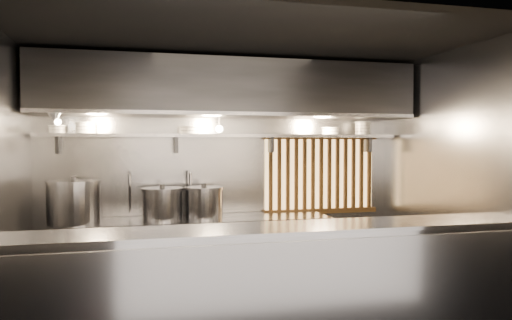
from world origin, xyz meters
name	(u,v)px	position (x,y,z in m)	size (l,w,h in m)	color
ceiling	(251,39)	(0.00, 0.00, 2.80)	(4.50, 4.50, 0.00)	black
wall_back	(223,174)	(0.00, 1.50, 1.40)	(4.50, 4.50, 0.00)	gray
wall_right	(452,179)	(2.25, 0.00, 1.40)	(3.00, 3.00, 0.00)	gray
serving_counter	(279,297)	(0.00, -0.96, 0.57)	(4.50, 0.56, 1.13)	gray
cooking_bench	(204,256)	(-0.30, 1.13, 0.45)	(3.00, 0.70, 0.90)	gray
bowl_shelf	(226,136)	(0.00, 1.32, 1.88)	(4.40, 0.34, 0.04)	gray
exhaust_hood	(229,89)	(0.00, 1.10, 2.42)	(4.40, 0.81, 0.65)	#2D2D30
wood_screen	(321,174)	(1.30, 1.45, 1.38)	(1.56, 0.09, 1.04)	#FFC472
faucet_left	(130,184)	(-1.15, 1.37, 1.31)	(0.04, 0.30, 0.50)	silver
faucet_right	(189,183)	(-0.45, 1.37, 1.31)	(0.04, 0.30, 0.50)	silver
heat_lamp	(55,117)	(-1.90, 0.85, 2.07)	(0.25, 0.35, 0.20)	gray
pendant_bulb	(219,129)	(-0.10, 1.20, 1.96)	(0.09, 0.09, 0.19)	#2D2D30
stock_pot_left	(74,202)	(-1.75, 1.10, 1.14)	(0.66, 0.66, 0.52)	gray
stock_pot_mid	(204,202)	(-0.30, 1.14, 1.09)	(0.60, 0.60, 0.41)	gray
stock_pot_right	(162,204)	(-0.78, 1.13, 1.09)	(0.58, 0.58, 0.41)	gray
bowl_stack_0	(57,129)	(-1.95, 1.32, 1.95)	(0.20, 0.20, 0.09)	silver
bowl_stack_1	(86,128)	(-1.63, 1.32, 1.97)	(0.24, 0.24, 0.13)	silver
bowl_stack_2	(189,130)	(-0.45, 1.32, 1.95)	(0.25, 0.25, 0.09)	silver
bowl_stack_3	(330,131)	(1.38, 1.32, 1.95)	(0.24, 0.24, 0.09)	silver
bowl_stack_4	(363,128)	(1.84, 1.32, 1.98)	(0.22, 0.22, 0.17)	silver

